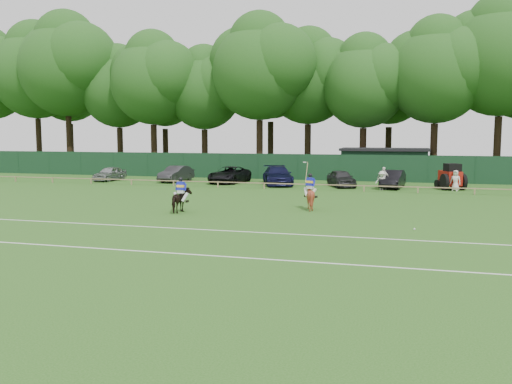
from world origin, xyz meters
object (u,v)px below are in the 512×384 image
(hatch_grey, at_px, (341,178))
(estate_black, at_px, (393,179))
(horse_chestnut, at_px, (310,196))
(polo_ball, at_px, (414,229))
(utility_shed, at_px, (384,164))
(tractor, at_px, (451,177))
(spectator_left, at_px, (382,181))
(spectator_right, at_px, (455,181))
(sedan_grey, at_px, (176,174))
(sedan_silver, at_px, (110,174))
(spectator_mid, at_px, (383,178))
(horse_dark, at_px, (181,200))
(sedan_navy, at_px, (278,176))
(suv_black, at_px, (229,175))

(hatch_grey, distance_m, estate_black, 4.21)
(horse_chestnut, relative_size, polo_ball, 17.43)
(utility_shed, xyz_separation_m, tractor, (5.56, -8.63, -0.55))
(spectator_left, height_order, spectator_right, spectator_right)
(horse_chestnut, bearing_deg, sedan_grey, -18.42)
(sedan_grey, relative_size, estate_black, 1.00)
(sedan_silver, distance_m, polo_ball, 33.87)
(sedan_grey, height_order, estate_black, same)
(utility_shed, bearing_deg, spectator_left, -88.64)
(sedan_grey, relative_size, spectator_mid, 2.47)
(horse_dark, bearing_deg, spectator_right, -136.00)
(sedan_silver, relative_size, tractor, 1.37)
(polo_ball, bearing_deg, utility_shed, 95.18)
(hatch_grey, bearing_deg, sedan_navy, 155.18)
(horse_dark, bearing_deg, utility_shed, -113.00)
(horse_dark, height_order, spectator_left, spectator_left)
(estate_black, xyz_separation_m, tractor, (4.51, 0.04, 0.26))
(horse_chestnut, distance_m, hatch_grey, 14.28)
(spectator_mid, xyz_separation_m, utility_shed, (-0.34, 9.96, 0.63))
(polo_ball, distance_m, tractor, 20.02)
(polo_ball, bearing_deg, sedan_silver, 144.59)
(spectator_right, relative_size, polo_ball, 18.22)
(utility_shed, bearing_deg, horse_chestnut, -98.21)
(suv_black, height_order, polo_ball, suv_black)
(sedan_silver, relative_size, sedan_grey, 0.90)
(suv_black, relative_size, estate_black, 1.20)
(sedan_grey, relative_size, tractor, 1.53)
(horse_dark, xyz_separation_m, tractor, (15.72, 17.53, 0.29))
(horse_chestnut, distance_m, spectator_right, 16.09)
(spectator_left, distance_m, utility_shed, 10.55)
(spectator_right, distance_m, tractor, 1.15)
(horse_dark, xyz_separation_m, estate_black, (11.22, 17.49, 0.03))
(spectator_left, bearing_deg, sedan_navy, 162.43)
(sedan_silver, height_order, sedan_navy, sedan_navy)
(sedan_grey, height_order, spectator_left, spectator_left)
(horse_dark, bearing_deg, horse_chestnut, -156.90)
(horse_dark, distance_m, sedan_navy, 17.68)
(polo_ball, relative_size, utility_shed, 0.01)
(estate_black, bearing_deg, sedan_navy, -173.55)
(horse_dark, bearing_deg, tractor, -133.66)
(suv_black, xyz_separation_m, spectator_mid, (13.73, -2.14, 0.16))
(spectator_mid, bearing_deg, polo_ball, -113.56)
(sedan_silver, xyz_separation_m, suv_black, (11.64, 0.97, 0.06))
(sedan_silver, bearing_deg, tractor, 3.99)
(hatch_grey, height_order, spectator_right, spectator_right)
(sedan_navy, distance_m, polo_ball, 22.85)
(sedan_silver, height_order, spectator_right, spectator_right)
(sedan_silver, bearing_deg, sedan_grey, 10.31)
(sedan_silver, xyz_separation_m, estate_black, (26.07, 0.11, 0.05))
(utility_shed, bearing_deg, suv_black, -149.71)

